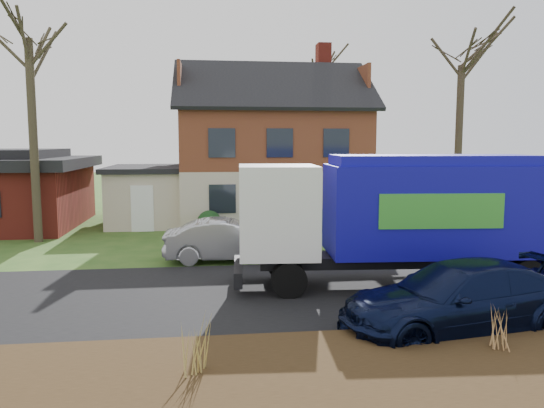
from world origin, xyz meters
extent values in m
plane|color=#2A501A|center=(0.00, 0.00, 0.00)|extent=(120.00, 120.00, 0.00)
cube|color=black|center=(0.00, 0.00, 0.01)|extent=(80.00, 7.00, 0.02)
cube|color=black|center=(0.00, -5.30, 0.15)|extent=(80.00, 3.50, 0.30)
cube|color=#BDAE98|center=(2.00, 14.00, 1.35)|extent=(9.00, 7.50, 2.70)
cube|color=#542418|center=(2.00, 14.00, 4.10)|extent=(9.00, 7.50, 2.80)
cube|color=maroon|center=(5.00, 15.00, 8.46)|extent=(0.70, 0.90, 1.60)
cube|color=#BDAE98|center=(-4.20, 13.50, 1.30)|extent=(3.50, 5.50, 2.60)
cube|color=black|center=(-4.20, 13.50, 2.72)|extent=(3.90, 5.90, 0.24)
cylinder|color=black|center=(0.81, -0.27, 0.47)|extent=(0.96, 0.38, 0.95)
cylinder|color=black|center=(0.93, 1.64, 0.47)|extent=(0.96, 0.38, 0.95)
cylinder|color=black|center=(5.99, -0.59, 0.47)|extent=(0.96, 0.38, 0.95)
cylinder|color=black|center=(6.11, 1.31, 0.47)|extent=(0.96, 0.38, 0.95)
cylinder|color=black|center=(7.17, -0.67, 0.47)|extent=(0.96, 0.38, 0.95)
cylinder|color=black|center=(7.29, 1.24, 0.47)|extent=(0.96, 0.38, 0.95)
cube|color=black|center=(4.05, 0.49, 0.77)|extent=(7.88, 1.58, 0.32)
cube|color=white|center=(0.65, 0.70, 2.18)|extent=(2.23, 2.40, 2.46)
cube|color=black|center=(-0.35, 0.76, 2.32)|extent=(0.20, 2.00, 0.82)
cube|color=black|center=(-0.44, 0.77, 0.50)|extent=(0.37, 2.28, 0.41)
cube|color=#0F0B8F|center=(4.91, 0.43, 2.18)|extent=(5.86, 2.63, 2.46)
cube|color=#0F0B8F|center=(4.91, 0.43, 3.55)|extent=(5.57, 2.34, 0.27)
cube|color=#0F0B8F|center=(7.86, 0.25, 2.09)|extent=(0.46, 2.33, 2.64)
cube|color=#348F2F|center=(4.70, -0.71, 2.27)|extent=(3.27, 0.24, 0.91)
cube|color=#348F2F|center=(4.85, 1.59, 2.27)|extent=(3.27, 0.24, 0.91)
imported|color=#989A9F|center=(-0.56, 4.24, 0.72)|extent=(4.39, 1.64, 1.43)
imported|color=black|center=(3.97, -3.27, 0.76)|extent=(5.51, 2.95, 1.52)
cylinder|color=#403826|center=(-8.12, 8.70, 4.04)|extent=(0.34, 0.34, 8.07)
cylinder|color=#392E22|center=(10.86, 11.00, 3.84)|extent=(0.35, 0.35, 7.68)
cylinder|color=#3C3024|center=(5.82, 20.65, 4.14)|extent=(0.32, 0.32, 8.28)
cone|color=#A58E48|center=(-1.49, -5.24, 0.80)|extent=(0.04, 0.04, 1.00)
cone|color=#A58E48|center=(-1.64, -5.24, 0.80)|extent=(0.04, 0.04, 1.00)
cone|color=#A58E48|center=(-1.33, -5.24, 0.80)|extent=(0.04, 0.04, 1.00)
cone|color=#A58E48|center=(-1.49, -5.11, 0.80)|extent=(0.04, 0.04, 1.00)
cone|color=#A58E48|center=(-1.49, -5.37, 0.80)|extent=(0.04, 0.04, 1.00)
cone|color=#B3834F|center=(4.01, -4.80, 0.71)|extent=(0.04, 0.04, 0.83)
cone|color=#B3834F|center=(3.86, -4.80, 0.71)|extent=(0.04, 0.04, 0.83)
cone|color=#B3834F|center=(4.15, -4.80, 0.71)|extent=(0.04, 0.04, 0.83)
cone|color=#B3834F|center=(4.01, -4.68, 0.71)|extent=(0.04, 0.04, 0.83)
cone|color=#B3834F|center=(4.01, -4.91, 0.71)|extent=(0.04, 0.04, 0.83)
camera|label=1|loc=(-1.25, -13.54, 4.04)|focal=35.00mm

